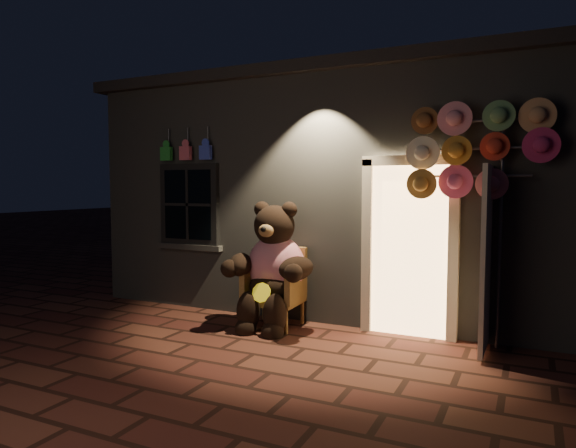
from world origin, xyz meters
The scene contains 5 objects.
ground centered at (0.00, 0.00, 0.00)m, with size 60.00×60.00×0.00m, color #562C21.
shop_building centered at (0.00, 3.99, 1.74)m, with size 7.30×5.95×3.51m.
wicker_armchair centered at (-0.31, 1.18, 0.51)m, with size 0.72×0.65×1.02m.
teddy_bear centered at (-0.31, 1.04, 0.76)m, with size 1.24×0.97×1.71m.
hat_rack centered at (2.07, 1.28, 2.24)m, with size 1.57×0.22×2.77m.
Camera 1 is at (2.69, -4.75, 1.82)m, focal length 32.00 mm.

